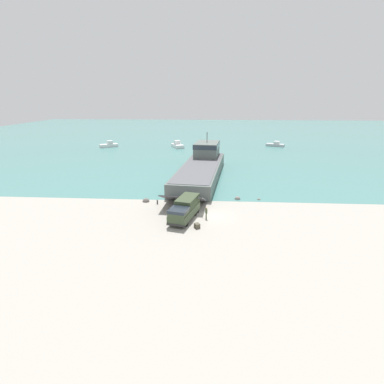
% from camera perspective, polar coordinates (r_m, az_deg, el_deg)
% --- Properties ---
extents(ground_plane, '(240.00, 240.00, 0.00)m').
position_cam_1_polar(ground_plane, '(42.30, 3.59, -4.61)').
color(ground_plane, '#9E998E').
extents(water_surface, '(240.00, 180.00, 0.01)m').
position_cam_1_polar(water_surface, '(136.56, 3.74, 10.88)').
color(water_surface, '#477F7A').
rests_on(water_surface, ground_plane).
extents(landing_craft, '(10.71, 36.09, 8.25)m').
position_cam_1_polar(landing_craft, '(64.22, 1.96, 5.11)').
color(landing_craft, '#56605B').
rests_on(landing_craft, ground_plane).
extents(military_truck, '(4.07, 7.52, 2.77)m').
position_cam_1_polar(military_truck, '(40.83, -1.40, -3.21)').
color(military_truck, '#3D4C33').
rests_on(military_truck, ground_plane).
extents(soldier_on_ramp, '(0.31, 0.48, 1.67)m').
position_cam_1_polar(soldier_on_ramp, '(41.06, 2.74, -3.84)').
color(soldier_on_ramp, '#475638').
rests_on(soldier_on_ramp, ground_plane).
extents(moored_boat_a, '(4.96, 6.28, 2.24)m').
position_cam_1_polar(moored_boat_a, '(100.52, -2.79, 8.90)').
color(moored_boat_a, white).
rests_on(moored_boat_a, ground_plane).
extents(moored_boat_b, '(6.04, 5.14, 2.09)m').
position_cam_1_polar(moored_boat_b, '(105.10, -15.54, 8.64)').
color(moored_boat_b, white).
rests_on(moored_boat_b, ground_plane).
extents(moored_boat_c, '(6.36, 4.76, 1.73)m').
position_cam_1_polar(moored_boat_c, '(106.75, 15.61, 8.70)').
color(moored_boat_c, '#B7BABF').
rests_on(moored_boat_c, ground_plane).
extents(mooring_bollard, '(0.26, 0.26, 0.69)m').
position_cam_1_polar(mooring_bollard, '(47.06, -6.62, -1.86)').
color(mooring_bollard, '#333338').
rests_on(mooring_bollard, ground_plane).
extents(cargo_crate, '(0.87, 0.91, 0.60)m').
position_cam_1_polar(cargo_crate, '(38.46, 0.97, -6.44)').
color(cargo_crate, '#4C4738').
rests_on(cargo_crate, ground_plane).
extents(shoreline_rock_a, '(0.94, 0.94, 0.94)m').
position_cam_1_polar(shoreline_rock_a, '(49.66, 8.65, -1.35)').
color(shoreline_rock_a, gray).
rests_on(shoreline_rock_a, ground_plane).
extents(shoreline_rock_b, '(1.13, 1.13, 1.13)m').
position_cam_1_polar(shoreline_rock_b, '(48.53, -8.75, -1.81)').
color(shoreline_rock_b, '#66605B').
rests_on(shoreline_rock_b, ground_plane).
extents(shoreline_rock_c, '(0.51, 0.51, 0.51)m').
position_cam_1_polar(shoreline_rock_c, '(50.08, 12.62, -1.42)').
color(shoreline_rock_c, gray).
rests_on(shoreline_rock_c, ground_plane).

